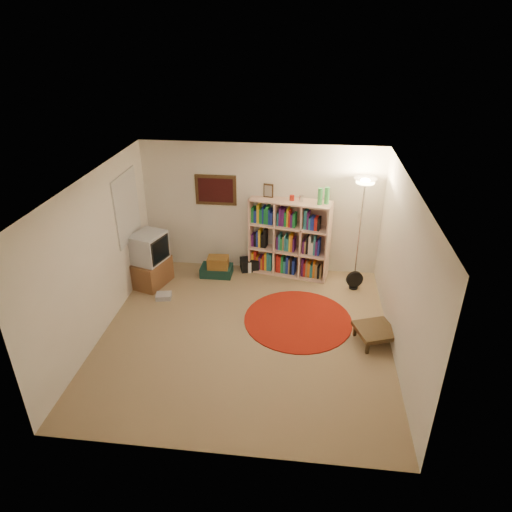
# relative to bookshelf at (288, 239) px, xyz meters

# --- Properties ---
(room) EXTENTS (4.54, 4.54, 2.54)m
(room) POSITION_rel_bookshelf_xyz_m (-0.60, -2.04, 0.53)
(room) COLOR #957A57
(room) RESTS_ON ground
(bookshelf) EXTENTS (1.57, 0.73, 1.82)m
(bookshelf) POSITION_rel_bookshelf_xyz_m (0.00, 0.00, 0.00)
(bookshelf) COLOR #FFC5AA
(bookshelf) RESTS_ON ground
(floor_lamp) EXTENTS (0.41, 0.41, 2.04)m
(floor_lamp) POSITION_rel_bookshelf_xyz_m (1.28, -0.23, 0.96)
(floor_lamp) COLOR silver
(floor_lamp) RESTS_ON ground
(floor_fan) EXTENTS (0.31, 0.20, 0.35)m
(floor_fan) POSITION_rel_bookshelf_xyz_m (1.26, -0.47, -0.55)
(floor_fan) COLOR black
(floor_fan) RESTS_ON ground
(tv_stand) EXTENTS (0.68, 0.82, 1.03)m
(tv_stand) POSITION_rel_bookshelf_xyz_m (-2.49, -0.73, -0.23)
(tv_stand) COLOR brown
(tv_stand) RESTS_ON ground
(dvd_box) EXTENTS (0.30, 0.27, 0.09)m
(dvd_box) POSITION_rel_bookshelf_xyz_m (-2.14, -1.20, -0.69)
(dvd_box) COLOR silver
(dvd_box) RESTS_ON ground
(suitcase) EXTENTS (0.60, 0.39, 0.19)m
(suitcase) POSITION_rel_bookshelf_xyz_m (-1.36, -0.26, -0.64)
(suitcase) COLOR #13342D
(suitcase) RESTS_ON ground
(wicker_basket) EXTENTS (0.40, 0.30, 0.22)m
(wicker_basket) POSITION_rel_bookshelf_xyz_m (-1.32, -0.31, -0.43)
(wicker_basket) COLOR brown
(wicker_basket) RESTS_ON suitcase
(duffel_bag) EXTENTS (0.41, 0.37, 0.23)m
(duffel_bag) POSITION_rel_bookshelf_xyz_m (-0.76, 0.03, -0.62)
(duffel_bag) COLOR black
(duffel_bag) RESTS_ON ground
(paper_towel) EXTENTS (0.12, 0.12, 0.23)m
(paper_towel) POSITION_rel_bookshelf_xyz_m (-0.74, -0.07, -0.62)
(paper_towel) COLOR white
(paper_towel) RESTS_ON ground
(red_rug) EXTENTS (1.79, 1.79, 0.02)m
(red_rug) POSITION_rel_bookshelf_xyz_m (0.27, -1.60, -0.72)
(red_rug) COLOR maroon
(red_rug) RESTS_ON ground
(side_table) EXTENTS (0.71, 0.71, 0.26)m
(side_table) POSITION_rel_bookshelf_xyz_m (1.46, -2.05, -0.52)
(side_table) COLOR #372513
(side_table) RESTS_ON ground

